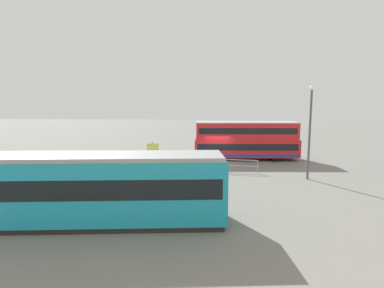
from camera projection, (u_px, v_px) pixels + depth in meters
The scene contains 8 objects.
ground_plane at pixel (218, 162), 29.15m from camera, with size 160.00×160.00×0.00m, color slate.
double_decker_bus at pixel (246, 140), 30.38m from camera, with size 10.44×2.98×3.85m.
tram_yellow at pixel (94, 188), 14.01m from camera, with size 12.36×3.73×3.30m.
pedestrian_near_railing at pixel (186, 158), 25.93m from camera, with size 0.39×0.39×1.68m.
pedestrian_crossing at pixel (193, 173), 20.07m from camera, with size 0.45×0.45×1.80m.
pedestrian_railing at pixel (216, 163), 25.08m from camera, with size 6.88×1.08×1.08m.
info_sign at pixel (153, 152), 24.35m from camera, with size 0.96×0.26×2.55m.
street_lamp at pixel (310, 125), 22.04m from camera, with size 0.36×0.36×6.95m.
Camera 1 is at (0.89, 28.76, 5.60)m, focal length 28.08 mm.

